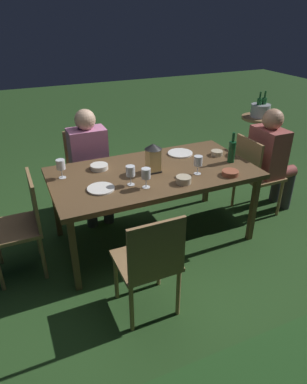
# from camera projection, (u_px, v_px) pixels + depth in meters

# --- Properties ---
(ground_plane) EXTENTS (16.00, 16.00, 0.00)m
(ground_plane) POSITION_uv_depth(u_px,v_px,m) (154.00, 236.00, 3.45)
(ground_plane) COLOR #26471E
(dining_table) EXTENTS (1.84, 0.97, 0.72)m
(dining_table) POSITION_uv_depth(u_px,v_px,m) (154.00, 176.00, 3.13)
(dining_table) COLOR brown
(dining_table) RESTS_ON ground
(chair_side_right_b) EXTENTS (0.42, 0.40, 0.87)m
(chair_side_right_b) POSITION_uv_depth(u_px,v_px,m) (150.00, 261.00, 2.37)
(chair_side_right_b) COLOR #937047
(chair_side_right_b) RESTS_ON ground
(chair_head_near) EXTENTS (0.40, 0.42, 0.87)m
(chair_head_near) POSITION_uv_depth(u_px,v_px,m) (254.00, 172.00, 3.63)
(chair_head_near) COLOR #937047
(chair_head_near) RESTS_ON ground
(person_in_rust) EXTENTS (0.48, 0.38, 1.15)m
(person_in_rust) POSITION_uv_depth(u_px,v_px,m) (271.00, 156.00, 3.63)
(person_in_rust) COLOR #9E4C47
(person_in_rust) RESTS_ON ground
(chair_head_far) EXTENTS (0.40, 0.42, 0.87)m
(chair_head_far) POSITION_uv_depth(u_px,v_px,m) (23.00, 222.00, 2.80)
(chair_head_far) COLOR #937047
(chair_head_far) RESTS_ON ground
(chair_side_left_b) EXTENTS (0.42, 0.40, 0.87)m
(chair_side_left_b) POSITION_uv_depth(u_px,v_px,m) (87.00, 166.00, 3.78)
(chair_side_left_b) COLOR #937047
(chair_side_left_b) RESTS_ON ground
(person_in_pink) EXTENTS (0.38, 0.47, 1.15)m
(person_in_pink) POSITION_uv_depth(u_px,v_px,m) (90.00, 160.00, 3.55)
(person_in_pink) COLOR #C675A3
(person_in_pink) RESTS_ON ground
(lantern_centerpiece) EXTENTS (0.15, 0.15, 0.27)m
(lantern_centerpiece) POSITION_uv_depth(u_px,v_px,m) (153.00, 156.00, 3.03)
(lantern_centerpiece) COLOR black
(lantern_centerpiece) RESTS_ON dining_table
(green_bottle_on_table) EXTENTS (0.07, 0.07, 0.29)m
(green_bottle_on_table) POSITION_uv_depth(u_px,v_px,m) (232.00, 151.00, 3.24)
(green_bottle_on_table) COLOR #144723
(green_bottle_on_table) RESTS_ON dining_table
(wine_glass_a) EXTENTS (0.08, 0.08, 0.17)m
(wine_glass_a) POSITION_uv_depth(u_px,v_px,m) (198.00, 162.00, 3.00)
(wine_glass_a) COLOR silver
(wine_glass_a) RESTS_ON dining_table
(wine_glass_b) EXTENTS (0.08, 0.08, 0.17)m
(wine_glass_b) POSITION_uv_depth(u_px,v_px,m) (130.00, 172.00, 2.81)
(wine_glass_b) COLOR silver
(wine_glass_b) RESTS_ON dining_table
(wine_glass_c) EXTENTS (0.08, 0.08, 0.17)m
(wine_glass_c) POSITION_uv_depth(u_px,v_px,m) (61.00, 165.00, 2.93)
(wine_glass_c) COLOR silver
(wine_glass_c) RESTS_ON dining_table
(wine_glass_d) EXTENTS (0.08, 0.08, 0.17)m
(wine_glass_d) POSITION_uv_depth(u_px,v_px,m) (146.00, 174.00, 2.77)
(wine_glass_d) COLOR silver
(wine_glass_d) RESTS_ON dining_table
(plate_a) EXTENTS (0.25, 0.25, 0.01)m
(plate_a) POSITION_uv_depth(u_px,v_px,m) (180.00, 153.00, 3.46)
(plate_a) COLOR white
(plate_a) RESTS_ON dining_table
(plate_b) EXTENTS (0.22, 0.22, 0.01)m
(plate_b) POSITION_uv_depth(u_px,v_px,m) (101.00, 189.00, 2.79)
(plate_b) COLOR white
(plate_b) RESTS_ON dining_table
(bowl_olives) EXTENTS (0.15, 0.15, 0.04)m
(bowl_olives) POSITION_uv_depth(u_px,v_px,m) (230.00, 173.00, 3.02)
(bowl_olives) COLOR #9E5138
(bowl_olives) RESTS_ON dining_table
(bowl_bread) EXTENTS (0.12, 0.12, 0.05)m
(bowl_bread) POSITION_uv_depth(u_px,v_px,m) (217.00, 153.00, 3.43)
(bowl_bread) COLOR #BCAD8E
(bowl_bread) RESTS_ON dining_table
(bowl_salad) EXTENTS (0.16, 0.16, 0.04)m
(bowl_salad) POSITION_uv_depth(u_px,v_px,m) (99.00, 167.00, 3.13)
(bowl_salad) COLOR silver
(bowl_salad) RESTS_ON dining_table
(bowl_dip) EXTENTS (0.13, 0.13, 0.06)m
(bowl_dip) POSITION_uv_depth(u_px,v_px,m) (184.00, 180.00, 2.88)
(bowl_dip) COLOR #BCAD8E
(bowl_dip) RESTS_ON dining_table
(side_table) EXTENTS (0.48, 0.48, 0.69)m
(side_table) POSITION_uv_depth(u_px,v_px,m) (257.00, 133.00, 4.88)
(side_table) COLOR #937047
(side_table) RESTS_ON ground
(ice_bucket) EXTENTS (0.26, 0.26, 0.34)m
(ice_bucket) POSITION_uv_depth(u_px,v_px,m) (260.00, 109.00, 4.72)
(ice_bucket) COLOR #B2B7BF
(ice_bucket) RESTS_ON side_table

